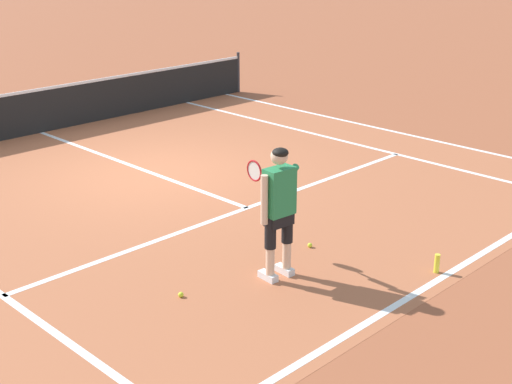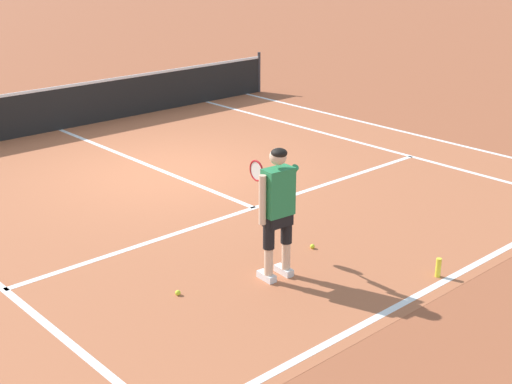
% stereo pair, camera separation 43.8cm
% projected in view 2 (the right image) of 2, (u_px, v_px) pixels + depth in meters
% --- Properties ---
extents(ground_plane, '(80.00, 80.00, 0.00)m').
position_uv_depth(ground_plane, '(164.00, 172.00, 13.10)').
color(ground_plane, '#9E5133').
extents(court_inner_surface, '(10.98, 10.28, 0.00)m').
position_uv_depth(court_inner_surface, '(198.00, 185.00, 12.40)').
color(court_inner_surface, '#B2603D').
rests_on(court_inner_surface, ground).
extents(line_baseline, '(10.98, 0.10, 0.01)m').
position_uv_depth(line_baseline, '(441.00, 283.00, 8.96)').
color(line_baseline, white).
rests_on(line_baseline, ground).
extents(line_service, '(8.23, 0.10, 0.01)m').
position_uv_depth(line_service, '(254.00, 208.00, 11.39)').
color(line_service, white).
rests_on(line_service, ground).
extents(line_centre_service, '(0.10, 6.40, 0.01)m').
position_uv_depth(line_centre_service, '(141.00, 162.00, 13.62)').
color(line_centre_service, white).
rests_on(line_centre_service, ground).
extents(line_singles_right, '(0.10, 9.88, 0.01)m').
position_uv_depth(line_singles_right, '(354.00, 141.00, 15.00)').
color(line_singles_right, white).
rests_on(line_singles_right, ground).
extents(line_doubles_right, '(0.10, 9.88, 0.01)m').
position_uv_depth(line_doubles_right, '(395.00, 130.00, 15.86)').
color(line_doubles_right, white).
rests_on(line_doubles_right, ground).
extents(tennis_net, '(11.96, 0.08, 1.07)m').
position_uv_depth(tennis_net, '(58.00, 108.00, 15.68)').
color(tennis_net, '#333338').
rests_on(tennis_net, ground).
extents(tennis_player, '(0.70, 1.10, 1.71)m').
position_uv_depth(tennis_player, '(277.00, 204.00, 8.79)').
color(tennis_player, white).
rests_on(tennis_player, ground).
extents(tennis_ball_near_feet, '(0.07, 0.07, 0.07)m').
position_uv_depth(tennis_ball_near_feet, '(312.00, 246.00, 9.93)').
color(tennis_ball_near_feet, '#CCE02D').
rests_on(tennis_ball_near_feet, ground).
extents(tennis_ball_by_baseline, '(0.07, 0.07, 0.07)m').
position_uv_depth(tennis_ball_by_baseline, '(178.00, 293.00, 8.66)').
color(tennis_ball_by_baseline, '#CCE02D').
rests_on(tennis_ball_by_baseline, ground).
extents(water_bottle, '(0.07, 0.07, 0.25)m').
position_uv_depth(water_bottle, '(438.00, 268.00, 9.09)').
color(water_bottle, yellow).
rests_on(water_bottle, ground).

